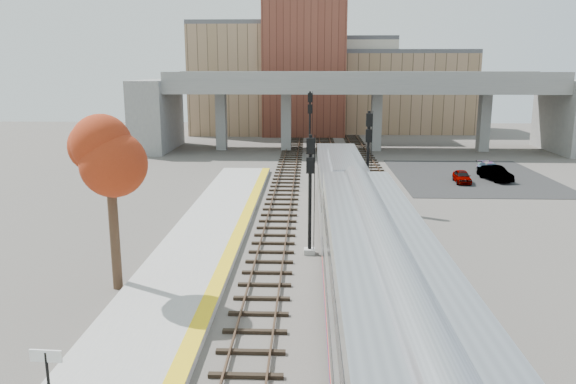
% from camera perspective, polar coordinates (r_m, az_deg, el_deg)
% --- Properties ---
extents(ground, '(160.00, 160.00, 0.00)m').
position_cam_1_polar(ground, '(26.00, 4.65, -10.14)').
color(ground, '#47423D').
rests_on(ground, ground).
extents(platform, '(4.50, 60.00, 0.35)m').
position_cam_1_polar(platform, '(26.61, -11.36, -9.40)').
color(platform, '#9E9E99').
rests_on(platform, ground).
extents(yellow_strip, '(0.70, 60.00, 0.01)m').
position_cam_1_polar(yellow_strip, '(26.18, -7.27, -9.20)').
color(yellow_strip, yellow).
rests_on(yellow_strip, platform).
extents(tracks, '(10.70, 95.00, 0.25)m').
position_cam_1_polar(tracks, '(37.85, 5.28, -2.71)').
color(tracks, black).
rests_on(tracks, ground).
extents(overpass, '(54.00, 12.00, 9.50)m').
position_cam_1_polar(overpass, '(69.36, 7.28, 9.00)').
color(overpass, slate).
rests_on(overpass, ground).
extents(buildings_far, '(43.00, 21.00, 20.60)m').
position_cam_1_polar(buildings_far, '(90.59, 3.77, 11.20)').
color(buildings_far, '#9B785A').
rests_on(buildings_far, ground).
extents(parking_lot, '(14.00, 18.00, 0.04)m').
position_cam_1_polar(parking_lot, '(55.05, 18.12, 1.48)').
color(parking_lot, black).
rests_on(parking_lot, ground).
extents(locomotive, '(3.02, 19.05, 4.10)m').
position_cam_1_polar(locomotive, '(36.88, 5.49, 0.40)').
color(locomotive, '#A8AAB2').
rests_on(locomotive, ground).
extents(coach, '(3.03, 25.00, 5.00)m').
position_cam_1_polar(coach, '(15.37, 10.42, -15.70)').
color(coach, '#A8AAB2').
rests_on(coach, ground).
extents(signal_mast_near, '(0.60, 0.64, 6.56)m').
position_cam_1_polar(signal_mast_near, '(30.05, 2.24, -0.63)').
color(signal_mast_near, '#9E9E99').
rests_on(signal_mast_near, ground).
extents(signal_mast_mid, '(0.60, 0.64, 7.04)m').
position_cam_1_polar(signal_mast_mid, '(40.14, 8.11, 3.09)').
color(signal_mast_mid, '#9E9E99').
rests_on(signal_mast_mid, ground).
extents(signal_mast_far, '(0.60, 0.64, 7.51)m').
position_cam_1_polar(signal_mast_far, '(60.30, 2.23, 6.66)').
color(signal_mast_far, '#9E9E99').
rests_on(signal_mast_far, ground).
extents(station_sign, '(0.90, 0.10, 2.27)m').
position_cam_1_polar(station_sign, '(17.19, -23.24, -16.44)').
color(station_sign, black).
rests_on(station_sign, platform).
extents(tree, '(3.60, 3.60, 8.90)m').
position_cam_1_polar(tree, '(25.91, -17.78, 4.38)').
color(tree, '#382619').
rests_on(tree, ground).
extents(car_a, '(1.53, 3.32, 1.10)m').
position_cam_1_polar(car_a, '(51.77, 17.26, 1.51)').
color(car_a, '#99999E').
rests_on(car_a, parking_lot).
extents(car_b, '(2.35, 4.18, 1.30)m').
position_cam_1_polar(car_b, '(53.72, 20.32, 1.79)').
color(car_b, '#99999E').
rests_on(car_b, parking_lot).
extents(car_c, '(1.92, 3.99, 1.12)m').
position_cam_1_polar(car_c, '(56.65, 19.83, 2.26)').
color(car_c, '#99999E').
rests_on(car_c, parking_lot).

